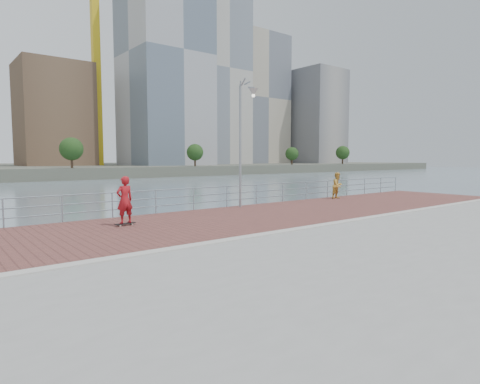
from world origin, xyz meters
TOP-DOWN VIEW (x-y plane):
  - water at (0.00, 0.00)m, footprint 400.00×400.00m
  - seawall at (0.00, -5.00)m, footprint 40.00×24.00m
  - brick_lane at (0.00, 3.60)m, footprint 40.00×6.80m
  - curb at (0.00, 0.00)m, footprint 40.00×0.40m
  - guardrail at (0.00, 7.00)m, footprint 39.06×0.06m
  - street_lamp at (3.59, 6.04)m, footprint 0.46×1.34m
  - skateboard at (-3.46, 4.69)m, footprint 0.81×0.28m
  - skateboarder at (-3.46, 4.69)m, footprint 0.70×0.50m
  - bystander at (11.16, 6.09)m, footprint 0.83×0.65m
  - tower_crane at (27.36, 104.00)m, footprint 47.00×2.00m
  - skyline at (29.33, 104.12)m, footprint 233.00×41.00m
  - shoreline_trees at (15.02, 77.00)m, footprint 169.92×5.14m

SIDE VIEW (x-z plane):
  - water at x=0.00m, z-range -2.00..-2.00m
  - seawall at x=0.00m, z-range -2.00..0.00m
  - brick_lane at x=0.00m, z-range 0.00..0.02m
  - curb at x=0.00m, z-range 0.00..0.06m
  - skateboard at x=-3.46m, z-range 0.05..0.14m
  - guardrail at x=0.00m, z-range 0.13..1.25m
  - bystander at x=11.16m, z-range 0.02..1.68m
  - skateboarder at x=-3.46m, z-range 0.10..1.90m
  - shoreline_trees at x=15.02m, z-range 0.86..7.72m
  - street_lamp at x=3.59m, z-range 1.33..7.66m
  - skyline at x=29.33m, z-range -6.76..57.06m
  - tower_crane at x=27.36m, z-range 8.15..58.85m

